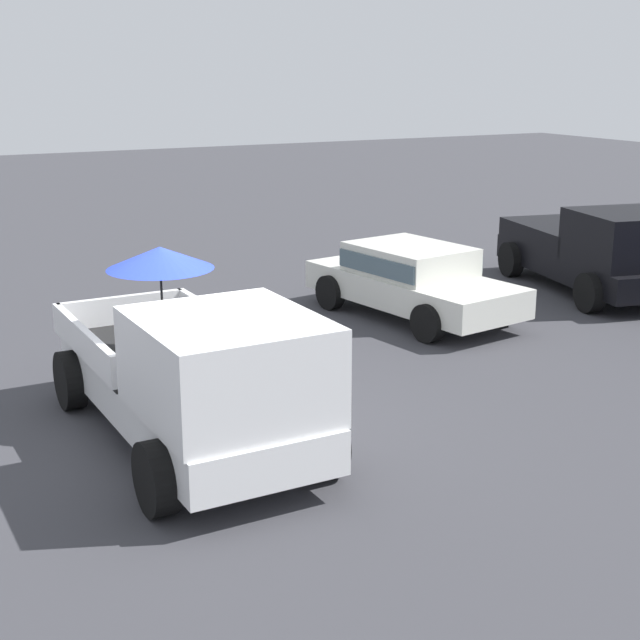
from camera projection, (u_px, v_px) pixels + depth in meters
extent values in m
plane|color=#38383D|center=(187.00, 438.00, 11.49)|extent=(80.00, 80.00, 0.00)
cylinder|color=black|center=(323.00, 442.00, 10.36)|extent=(0.81, 0.30, 0.80)
cylinder|color=black|center=(156.00, 478.00, 9.45)|extent=(0.81, 0.30, 0.80)
cylinder|color=black|center=(206.00, 358.00, 13.31)|extent=(0.81, 0.30, 0.80)
cylinder|color=black|center=(70.00, 380.00, 12.40)|extent=(0.81, 0.30, 0.80)
cube|color=white|center=(185.00, 395.00, 11.33)|extent=(5.04, 1.91, 0.50)
cube|color=white|center=(228.00, 366.00, 9.94)|extent=(2.14, 1.91, 1.08)
cube|color=#4C606B|center=(268.00, 374.00, 9.04)|extent=(0.10, 1.72, 0.64)
cube|color=black|center=(153.00, 349.00, 12.23)|extent=(2.84, 1.90, 0.06)
cube|color=white|center=(217.00, 323.00, 12.60)|extent=(2.80, 0.16, 0.40)
cube|color=white|center=(83.00, 342.00, 11.74)|extent=(2.80, 0.16, 0.40)
cube|color=white|center=(122.00, 310.00, 13.31)|extent=(0.14, 1.84, 0.40)
ellipsoid|color=#472D19|center=(177.00, 339.00, 11.66)|extent=(0.69, 0.34, 0.52)
sphere|color=#472D19|center=(184.00, 320.00, 11.32)|extent=(0.29, 0.29, 0.28)
cone|color=#472D19|center=(190.00, 309.00, 11.32)|extent=(0.09, 0.09, 0.12)
cone|color=#472D19|center=(177.00, 310.00, 11.25)|extent=(0.09, 0.09, 0.12)
cylinder|color=black|center=(162.00, 312.00, 11.66)|extent=(0.03, 0.03, 1.20)
cone|color=#1E33B7|center=(160.00, 258.00, 11.47)|extent=(1.38, 1.38, 0.28)
cylinder|color=black|center=(590.00, 293.00, 17.23)|extent=(0.80, 0.41, 0.76)
cylinder|color=black|center=(588.00, 255.00, 20.69)|extent=(0.80, 0.41, 0.76)
cylinder|color=black|center=(511.00, 259.00, 20.20)|extent=(0.80, 0.41, 0.76)
cube|color=black|center=(589.00, 264.00, 18.92)|extent=(5.07, 2.76, 0.50)
cube|color=black|center=(626.00, 238.00, 17.60)|extent=(2.23, 2.15, 1.00)
cube|color=black|center=(566.00, 234.00, 19.73)|extent=(3.01, 2.32, 0.40)
cylinder|color=black|center=(500.00, 307.00, 16.39)|extent=(0.69, 0.32, 0.66)
cylinder|color=black|center=(428.00, 323.00, 15.38)|extent=(0.69, 0.32, 0.66)
cylinder|color=black|center=(400.00, 280.00, 18.48)|extent=(0.69, 0.32, 0.66)
cylinder|color=black|center=(330.00, 292.00, 17.47)|extent=(0.69, 0.32, 0.66)
cube|color=silver|center=(413.00, 288.00, 16.87)|extent=(4.52, 2.42, 0.52)
cube|color=silver|center=(410.00, 260.00, 16.81)|extent=(2.33, 1.91, 0.56)
cube|color=#4C606B|center=(410.00, 260.00, 16.81)|extent=(2.28, 1.98, 0.32)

